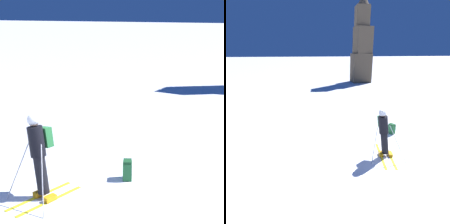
% 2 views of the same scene
% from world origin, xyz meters
% --- Properties ---
extents(ground_plane, '(300.00, 300.00, 0.00)m').
position_xyz_m(ground_plane, '(0.00, 0.00, 0.00)').
color(ground_plane, white).
extents(skier, '(1.26, 1.86, 1.93)m').
position_xyz_m(skier, '(-0.54, 0.06, 1.08)').
color(skier, yellow).
rests_on(skier, ground).
extents(spare_backpack, '(0.33, 0.36, 0.50)m').
position_xyz_m(spare_backpack, '(0.78, 1.77, 0.24)').
color(spare_backpack, '#236633').
rests_on(spare_backpack, ground).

